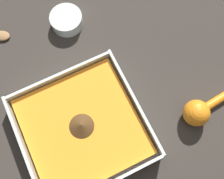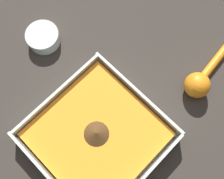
% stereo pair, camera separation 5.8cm
% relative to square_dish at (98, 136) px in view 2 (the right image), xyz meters
% --- Properties ---
extents(ground_plane, '(4.00, 4.00, 0.00)m').
position_rel_square_dish_xyz_m(ground_plane, '(0.00, -0.05, -0.02)').
color(ground_plane, '#332D28').
extents(square_dish, '(0.26, 0.26, 0.05)m').
position_rel_square_dish_xyz_m(square_dish, '(0.00, 0.00, 0.00)').
color(square_dish, silver).
rests_on(square_dish, ground_plane).
extents(spice_bowl, '(0.08, 0.08, 0.03)m').
position_rel_square_dish_xyz_m(spice_bowl, '(0.26, -0.07, -0.00)').
color(spice_bowl, silver).
rests_on(spice_bowl, ground_plane).
extents(lemon_squeezer, '(0.06, 0.18, 0.06)m').
position_rel_square_dish_xyz_m(lemon_squeezer, '(-0.08, -0.25, 0.01)').
color(lemon_squeezer, orange).
rests_on(lemon_squeezer, ground_plane).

